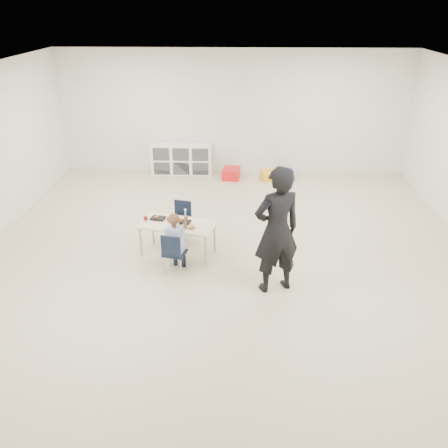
{
  "coord_description": "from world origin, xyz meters",
  "views": [
    {
      "loc": [
        0.18,
        -6.36,
        3.73
      ],
      "look_at": [
        -0.04,
        -0.29,
        0.85
      ],
      "focal_mm": 38.0,
      "sensor_mm": 36.0,
      "label": 1
    }
  ],
  "objects_px": {
    "chair_near": "(175,252)",
    "child": "(174,241)",
    "cubby_shelf": "(182,159)",
    "table": "(178,239)",
    "adult": "(277,231)"
  },
  "relations": [
    {
      "from": "child",
      "to": "cubby_shelf",
      "type": "relative_size",
      "value": 0.74
    },
    {
      "from": "child",
      "to": "cubby_shelf",
      "type": "bearing_deg",
      "value": 109.05
    },
    {
      "from": "chair_near",
      "to": "child",
      "type": "xyz_separation_m",
      "value": [
        0.0,
        0.0,
        0.19
      ]
    },
    {
      "from": "chair_near",
      "to": "cubby_shelf",
      "type": "xyz_separation_m",
      "value": [
        -0.42,
        4.48,
        0.02
      ]
    },
    {
      "from": "table",
      "to": "cubby_shelf",
      "type": "height_order",
      "value": "cubby_shelf"
    },
    {
      "from": "child",
      "to": "cubby_shelf",
      "type": "xyz_separation_m",
      "value": [
        -0.42,
        4.48,
        -0.17
      ]
    },
    {
      "from": "table",
      "to": "chair_near",
      "type": "xyz_separation_m",
      "value": [
        0.02,
        -0.54,
        0.05
      ]
    },
    {
      "from": "chair_near",
      "to": "child",
      "type": "relative_size",
      "value": 0.63
    },
    {
      "from": "cubby_shelf",
      "to": "child",
      "type": "bearing_deg",
      "value": -84.61
    },
    {
      "from": "table",
      "to": "child",
      "type": "relative_size",
      "value": 1.26
    },
    {
      "from": "chair_near",
      "to": "child",
      "type": "distance_m",
      "value": 0.19
    },
    {
      "from": "table",
      "to": "adult",
      "type": "distance_m",
      "value": 1.87
    },
    {
      "from": "table",
      "to": "chair_near",
      "type": "relative_size",
      "value": 1.98
    },
    {
      "from": "cubby_shelf",
      "to": "adult",
      "type": "height_order",
      "value": "adult"
    },
    {
      "from": "child",
      "to": "adult",
      "type": "distance_m",
      "value": 1.57
    }
  ]
}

